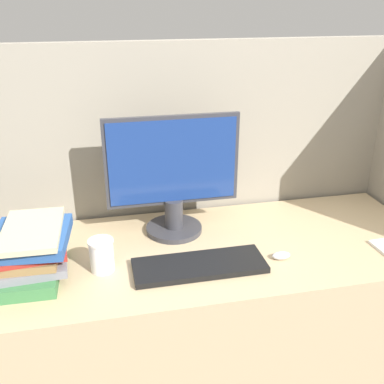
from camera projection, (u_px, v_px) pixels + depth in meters
cubicle_panel_rear at (186, 211)px, 1.96m from camera, size 2.08×0.04×1.42m
desk at (205, 328)px, 1.78m from camera, size 1.68×0.64×0.73m
monitor at (173, 179)px, 1.66m from camera, size 0.50×0.22×0.46m
keyboard at (199, 266)px, 1.50m from camera, size 0.44×0.16×0.02m
mouse at (281, 256)px, 1.56m from camera, size 0.06×0.04×0.02m
coffee_cup at (102, 255)px, 1.48m from camera, size 0.08×0.08×0.11m
book_stack at (30, 252)px, 1.44m from camera, size 0.27×0.30×0.17m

